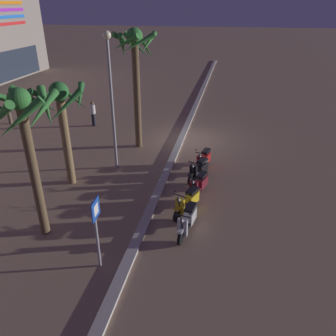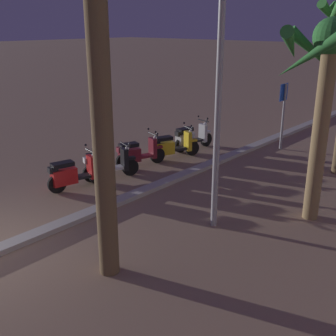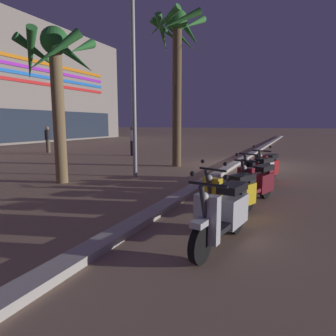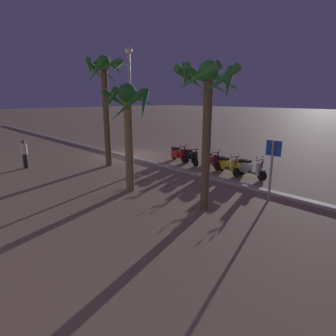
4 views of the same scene
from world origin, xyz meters
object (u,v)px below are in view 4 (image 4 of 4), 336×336
crossing_sign (272,164)px  scooter_yellow_second_in_line (227,165)px  palm_tree_mid_walkway (207,97)px  street_lamp (130,100)px  palm_tree_by_mall_entrance (128,113)px  pedestrian_by_palm_tree (25,153)px  scooter_black_gap_after_mid (190,157)px  scooter_silver_far_back (249,168)px  scooter_red_tail_end (178,154)px  scooter_maroon_mid_front (210,160)px  palm_tree_far_corner (105,85)px

crossing_sign → scooter_yellow_second_in_line: bearing=-32.2°
palm_tree_mid_walkway → street_lamp: size_ratio=0.82×
palm_tree_by_mall_entrance → pedestrian_by_palm_tree: palm_tree_by_mall_entrance is taller
scooter_black_gap_after_mid → pedestrian_by_palm_tree: bearing=52.0°
scooter_silver_far_back → crossing_sign: size_ratio=0.75×
scooter_black_gap_after_mid → crossing_sign: crossing_sign is taller
palm_tree_by_mall_entrance → palm_tree_mid_walkway: palm_tree_mid_walkway is taller
palm_tree_by_mall_entrance → scooter_yellow_second_in_line: bearing=-103.1°
scooter_red_tail_end → palm_tree_mid_walkway: (-6.23, 5.03, 3.55)m
crossing_sign → palm_tree_mid_walkway: bearing=63.8°
palm_tree_by_mall_entrance → street_lamp: bearing=-38.6°
scooter_yellow_second_in_line → street_lamp: street_lamp is taller
scooter_black_gap_after_mid → street_lamp: size_ratio=0.26×
scooter_yellow_second_in_line → scooter_maroon_mid_front: bearing=-11.1°
scooter_silver_far_back → palm_tree_mid_walkway: palm_tree_mid_walkway is taller
palm_tree_far_corner → pedestrian_by_palm_tree: palm_tree_far_corner is taller
palm_tree_by_mall_entrance → palm_tree_far_corner: bearing=-21.4°
scooter_maroon_mid_front → scooter_red_tail_end: 2.54m
scooter_silver_far_back → crossing_sign: 3.49m
crossing_sign → palm_tree_far_corner: bearing=8.5°
palm_tree_mid_walkway → street_lamp: (5.44, -0.78, -0.12)m
scooter_maroon_mid_front → palm_tree_far_corner: (4.59, 3.93, 4.23)m
crossing_sign → street_lamp: bearing=14.8°
palm_tree_mid_walkway → pedestrian_by_palm_tree: palm_tree_mid_walkway is taller
crossing_sign → scooter_black_gap_after_mid: bearing=-20.4°
crossing_sign → palm_tree_by_mall_entrance: (4.83, 3.26, 1.86)m
scooter_silver_far_back → scooter_yellow_second_in_line: 1.26m
scooter_black_gap_after_mid → street_lamp: 5.39m
scooter_black_gap_after_mid → pedestrian_by_palm_tree: pedestrian_by_palm_tree is taller
scooter_silver_far_back → crossing_sign: (-2.31, 2.40, 1.04)m
scooter_maroon_mid_front → palm_tree_by_mall_entrance: bearing=91.1°
scooter_black_gap_after_mid → palm_tree_mid_walkway: (-5.10, 4.92, 3.55)m
scooter_black_gap_after_mid → palm_tree_by_mall_entrance: bearing=105.1°
scooter_maroon_mid_front → scooter_black_gap_after_mid: 1.42m
scooter_silver_far_back → scooter_black_gap_after_mid: 4.04m
crossing_sign → pedestrian_by_palm_tree: crossing_sign is taller
palm_tree_far_corner → street_lamp: 2.97m
crossing_sign → palm_tree_far_corner: (9.53, 1.42, 3.18)m
scooter_yellow_second_in_line → scooter_black_gap_after_mid: (2.80, -0.12, 0.01)m
scooter_red_tail_end → pedestrian_by_palm_tree: bearing=58.1°
scooter_black_gap_after_mid → street_lamp: bearing=85.3°
palm_tree_by_mall_entrance → pedestrian_by_palm_tree: 8.14m
crossing_sign → pedestrian_by_palm_tree: bearing=23.2°
scooter_yellow_second_in_line → palm_tree_by_mall_entrance: 6.36m
scooter_yellow_second_in_line → street_lamp: 6.15m
palm_tree_mid_walkway → scooter_black_gap_after_mid: bearing=-44.0°
scooter_silver_far_back → scooter_maroon_mid_front: (2.63, -0.11, -0.01)m
scooter_maroon_mid_front → scooter_black_gap_after_mid: (1.41, 0.15, 0.00)m
crossing_sign → street_lamp: (6.69, 1.77, 2.38)m
crossing_sign → palm_tree_mid_walkway: (1.26, 2.55, 2.50)m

